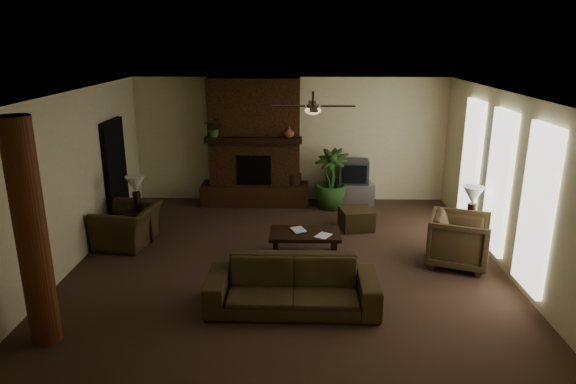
{
  "coord_description": "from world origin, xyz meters",
  "views": [
    {
      "loc": [
        0.16,
        -7.92,
        3.6
      ],
      "look_at": [
        0.0,
        0.4,
        1.1
      ],
      "focal_mm": 31.9,
      "sensor_mm": 36.0,
      "label": 1
    }
  ],
  "objects_px": {
    "armchair_left": "(127,219)",
    "ottoman": "(356,219)",
    "side_table_left": "(140,225)",
    "coffee_table": "(305,235)",
    "lamp_left": "(136,187)",
    "floor_vase": "(294,185)",
    "lamp_right": "(473,198)",
    "log_column": "(32,235)",
    "sofa": "(293,277)",
    "armchair_right": "(459,238)",
    "floor_plant": "(331,192)",
    "tv_stand": "(354,193)",
    "side_table_right": "(467,238)"
  },
  "relations": [
    {
      "from": "armchair_left",
      "to": "ottoman",
      "type": "relative_size",
      "value": 1.83
    },
    {
      "from": "armchair_left",
      "to": "ottoman",
      "type": "height_order",
      "value": "armchair_left"
    },
    {
      "from": "armchair_left",
      "to": "side_table_left",
      "type": "relative_size",
      "value": 2.0
    },
    {
      "from": "coffee_table",
      "to": "lamp_left",
      "type": "xyz_separation_m",
      "value": [
        -3.1,
        0.75,
        0.63
      ]
    },
    {
      "from": "armchair_left",
      "to": "ottoman",
      "type": "distance_m",
      "value": 4.33
    },
    {
      "from": "armchair_left",
      "to": "side_table_left",
      "type": "bearing_deg",
      "value": 160.58
    },
    {
      "from": "floor_vase",
      "to": "lamp_right",
      "type": "relative_size",
      "value": 1.18
    },
    {
      "from": "log_column",
      "to": "side_table_left",
      "type": "xyz_separation_m",
      "value": [
        0.18,
        3.36,
        -1.12
      ]
    },
    {
      "from": "log_column",
      "to": "sofa",
      "type": "bearing_deg",
      "value": 15.6
    },
    {
      "from": "armchair_right",
      "to": "side_table_left",
      "type": "xyz_separation_m",
      "value": [
        -5.59,
        1.04,
        -0.2
      ]
    },
    {
      "from": "ottoman",
      "to": "armchair_right",
      "type": "bearing_deg",
      "value": -47.95
    },
    {
      "from": "floor_plant",
      "to": "lamp_left",
      "type": "distance_m",
      "value": 4.18
    },
    {
      "from": "coffee_table",
      "to": "side_table_left",
      "type": "distance_m",
      "value": 3.15
    },
    {
      "from": "tv_stand",
      "to": "floor_vase",
      "type": "distance_m",
      "value": 1.37
    },
    {
      "from": "log_column",
      "to": "side_table_right",
      "type": "height_order",
      "value": "log_column"
    },
    {
      "from": "armchair_left",
      "to": "floor_plant",
      "type": "bearing_deg",
      "value": 127.37
    },
    {
      "from": "armchair_right",
      "to": "floor_vase",
      "type": "xyz_separation_m",
      "value": [
        -2.74,
        3.23,
        -0.04
      ]
    },
    {
      "from": "side_table_left",
      "to": "floor_vase",
      "type": "bearing_deg",
      "value": 37.61
    },
    {
      "from": "armchair_right",
      "to": "coffee_table",
      "type": "bearing_deg",
      "value": 102.41
    },
    {
      "from": "coffee_table",
      "to": "side_table_right",
      "type": "relative_size",
      "value": 2.18
    },
    {
      "from": "ottoman",
      "to": "floor_plant",
      "type": "xyz_separation_m",
      "value": [
        -0.43,
        1.28,
        0.17
      ]
    },
    {
      "from": "ottoman",
      "to": "lamp_left",
      "type": "bearing_deg",
      "value": -171.99
    },
    {
      "from": "log_column",
      "to": "tv_stand",
      "type": "xyz_separation_m",
      "value": [
        4.38,
        5.55,
        -1.15
      ]
    },
    {
      "from": "tv_stand",
      "to": "side_table_left",
      "type": "distance_m",
      "value": 4.74
    },
    {
      "from": "floor_vase",
      "to": "side_table_left",
      "type": "relative_size",
      "value": 1.4
    },
    {
      "from": "sofa",
      "to": "coffee_table",
      "type": "xyz_separation_m",
      "value": [
        0.19,
        1.79,
        -0.09
      ]
    },
    {
      "from": "tv_stand",
      "to": "floor_plant",
      "type": "xyz_separation_m",
      "value": [
        -0.54,
        -0.29,
        0.12
      ]
    },
    {
      "from": "side_table_right",
      "to": "armchair_left",
      "type": "bearing_deg",
      "value": 177.41
    },
    {
      "from": "sofa",
      "to": "armchair_right",
      "type": "relative_size",
      "value": 2.49
    },
    {
      "from": "tv_stand",
      "to": "lamp_right",
      "type": "distance_m",
      "value": 3.3
    },
    {
      "from": "armchair_right",
      "to": "lamp_left",
      "type": "relative_size",
      "value": 1.46
    },
    {
      "from": "armchair_right",
      "to": "ottoman",
      "type": "bearing_deg",
      "value": 61.82
    },
    {
      "from": "coffee_table",
      "to": "floor_vase",
      "type": "height_order",
      "value": "floor_vase"
    },
    {
      "from": "lamp_left",
      "to": "ottoman",
      "type": "bearing_deg",
      "value": 8.01
    },
    {
      "from": "sofa",
      "to": "coffee_table",
      "type": "bearing_deg",
      "value": 84.63
    },
    {
      "from": "coffee_table",
      "to": "floor_vase",
      "type": "relative_size",
      "value": 1.56
    },
    {
      "from": "floor_vase",
      "to": "coffee_table",
      "type": "bearing_deg",
      "value": -85.63
    },
    {
      "from": "ottoman",
      "to": "floor_vase",
      "type": "bearing_deg",
      "value": 128.49
    },
    {
      "from": "armchair_left",
      "to": "coffee_table",
      "type": "bearing_deg",
      "value": 89.73
    },
    {
      "from": "log_column",
      "to": "armchair_right",
      "type": "relative_size",
      "value": 2.95
    },
    {
      "from": "armchair_left",
      "to": "floor_plant",
      "type": "height_order",
      "value": "armchair_left"
    },
    {
      "from": "sofa",
      "to": "armchair_left",
      "type": "relative_size",
      "value": 2.15
    },
    {
      "from": "armchair_right",
      "to": "lamp_left",
      "type": "distance_m",
      "value": 5.75
    },
    {
      "from": "lamp_right",
      "to": "lamp_left",
      "type": "bearing_deg",
      "value": 174.62
    },
    {
      "from": "side_table_left",
      "to": "lamp_right",
      "type": "height_order",
      "value": "lamp_right"
    },
    {
      "from": "ottoman",
      "to": "floor_plant",
      "type": "relative_size",
      "value": 0.46
    },
    {
      "from": "armchair_left",
      "to": "side_table_right",
      "type": "bearing_deg",
      "value": 95.13
    },
    {
      "from": "log_column",
      "to": "ottoman",
      "type": "xyz_separation_m",
      "value": [
        4.27,
        3.98,
        -1.2
      ]
    },
    {
      "from": "log_column",
      "to": "ottoman",
      "type": "bearing_deg",
      "value": 42.97
    },
    {
      "from": "side_table_right",
      "to": "log_column",
      "type": "bearing_deg",
      "value": -155.05
    }
  ]
}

